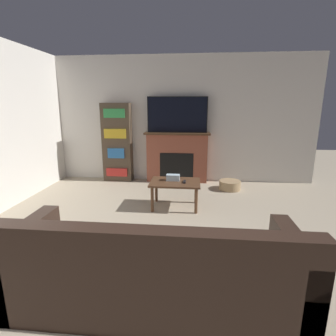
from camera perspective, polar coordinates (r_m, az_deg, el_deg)
name	(u,v)px	position (r m, az deg, el deg)	size (l,w,h in m)	color
wall_back	(173,120)	(5.82, 1.07, 10.41)	(6.11, 0.06, 2.70)	silver
fireplace	(177,157)	(5.77, 1.95, 2.37)	(1.42, 0.28, 1.09)	brown
tv	(177,115)	(5.64, 2.01, 11.51)	(1.27, 0.03, 0.75)	black
couch	(153,273)	(2.40, -3.33, -21.83)	(2.44, 0.88, 0.85)	black
coffee_table	(175,185)	(4.34, 1.56, -3.79)	(0.82, 0.58, 0.45)	brown
tissue_box	(173,178)	(4.37, 1.10, -2.08)	(0.22, 0.12, 0.10)	silver
remote_control	(185,182)	(4.28, 3.62, -2.99)	(0.04, 0.15, 0.02)	black
bookshelf	(117,143)	(5.93, -10.99, 5.44)	(0.63, 0.29, 1.71)	#4C3D2D
storage_basket	(230,185)	(5.46, 13.30, -3.63)	(0.43, 0.43, 0.18)	tan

